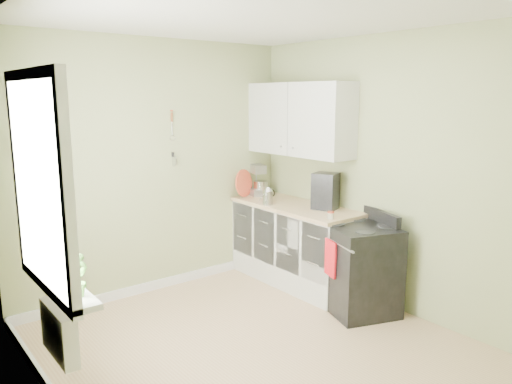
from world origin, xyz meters
TOP-DOWN VIEW (x-y plane):
  - floor at (0.00, 0.00)m, footprint 3.20×3.60m
  - ceiling at (0.00, 0.00)m, footprint 3.20×3.60m
  - wall_back at (0.00, 1.81)m, footprint 3.20×0.02m
  - wall_left at (-1.61, 0.00)m, footprint 0.02×3.60m
  - wall_right at (1.61, 0.00)m, footprint 0.02×3.60m
  - base_cabinets at (1.30, 1.00)m, footprint 0.60×1.60m
  - countertop at (1.29, 1.00)m, footprint 0.64×1.60m
  - upper_cabinets at (1.43, 1.10)m, footprint 0.35×1.40m
  - window at (-1.58, 0.30)m, footprint 0.06×1.14m
  - window_sill at (-1.51, 0.30)m, footprint 0.18×1.14m
  - radiator at (-1.54, 0.25)m, footprint 0.12×0.50m
  - wall_utensils at (0.20, 1.78)m, footprint 0.02×0.14m
  - stove at (1.28, 0.05)m, footprint 0.84×0.87m
  - stand_mixer at (1.33, 1.74)m, footprint 0.30×0.38m
  - kettle at (1.05, 1.19)m, footprint 0.20×0.12m
  - coffee_maker at (1.40, 0.65)m, footprint 0.30×0.31m
  - red_tray at (1.11, 1.72)m, footprint 0.33×0.16m
  - jar at (1.12, 0.30)m, footprint 0.07×0.07m
  - plant_a at (-1.50, -0.08)m, footprint 0.19×0.17m
  - plant_b at (-1.50, 0.16)m, footprint 0.20×0.22m
  - plant_c at (-1.50, 0.59)m, footprint 0.18×0.18m

SIDE VIEW (x-z plane):
  - floor at x=0.00m, z-range -0.02..0.00m
  - base_cabinets at x=1.30m, z-range 0.00..0.87m
  - stove at x=1.28m, z-range -0.05..0.94m
  - radiator at x=-1.54m, z-range 0.38..0.73m
  - window_sill at x=-1.51m, z-range 0.86..0.90m
  - countertop at x=1.29m, z-range 0.87..0.91m
  - jar at x=1.12m, z-range 0.91..0.99m
  - kettle at x=1.05m, z-range 0.91..1.11m
  - plant_c at x=-1.50m, z-range 0.90..1.17m
  - plant_a at x=-1.50m, z-range 0.90..1.20m
  - plant_b at x=-1.50m, z-range 0.90..1.22m
  - red_tray at x=1.11m, z-range 0.91..1.24m
  - stand_mixer at x=1.33m, z-range 0.88..1.30m
  - coffee_maker at x=1.40m, z-range 0.90..1.29m
  - wall_back at x=0.00m, z-range 0.00..2.70m
  - wall_left at x=-1.61m, z-range 0.00..2.70m
  - wall_right at x=1.61m, z-range 0.00..2.70m
  - window at x=-1.58m, z-range 0.83..2.27m
  - wall_utensils at x=0.20m, z-range 1.27..1.85m
  - upper_cabinets at x=1.43m, z-range 1.45..2.25m
  - ceiling at x=0.00m, z-range 2.70..2.72m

